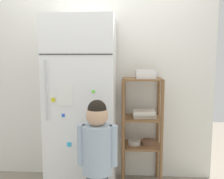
{
  "coord_description": "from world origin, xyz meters",
  "views": [
    {
      "loc": [
        0.34,
        -2.58,
        1.44
      ],
      "look_at": [
        0.16,
        0.02,
        1.1
      ],
      "focal_mm": 40.01,
      "sensor_mm": 36.0,
      "label": 1
    }
  ],
  "objects_px": {
    "refrigerator": "(83,106)",
    "fruit_bin": "(146,75)",
    "child_standing": "(97,149)",
    "pantry_shelf_unit": "(142,123)"
  },
  "relations": [
    {
      "from": "refrigerator",
      "to": "child_standing",
      "type": "height_order",
      "value": "refrigerator"
    },
    {
      "from": "child_standing",
      "to": "pantry_shelf_unit",
      "type": "bearing_deg",
      "value": 58.02
    },
    {
      "from": "refrigerator",
      "to": "pantry_shelf_unit",
      "type": "xyz_separation_m",
      "value": [
        0.64,
        0.13,
        -0.21
      ]
    },
    {
      "from": "refrigerator",
      "to": "fruit_bin",
      "type": "height_order",
      "value": "refrigerator"
    },
    {
      "from": "child_standing",
      "to": "fruit_bin",
      "type": "bearing_deg",
      "value": 55.81
    },
    {
      "from": "pantry_shelf_unit",
      "to": "fruit_bin",
      "type": "height_order",
      "value": "fruit_bin"
    },
    {
      "from": "pantry_shelf_unit",
      "to": "fruit_bin",
      "type": "xyz_separation_m",
      "value": [
        0.03,
        -0.01,
        0.54
      ]
    },
    {
      "from": "refrigerator",
      "to": "child_standing",
      "type": "distance_m",
      "value": 0.64
    },
    {
      "from": "refrigerator",
      "to": "child_standing",
      "type": "bearing_deg",
      "value": -67.32
    },
    {
      "from": "refrigerator",
      "to": "pantry_shelf_unit",
      "type": "bearing_deg",
      "value": 11.44
    }
  ]
}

